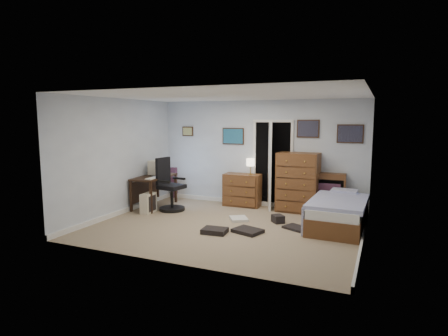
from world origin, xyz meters
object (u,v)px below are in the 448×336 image
at_px(low_dresser, 242,190).
at_px(bed, 338,212).
at_px(computer_desk, 151,183).
at_px(office_chair, 169,190).
at_px(tall_dresser, 298,182).

xyz_separation_m(low_dresser, bed, (2.31, -0.93, -0.09)).
xyz_separation_m(computer_desk, office_chair, (0.59, -0.13, -0.10)).
xyz_separation_m(office_chair, tall_dresser, (2.71, 1.02, 0.20)).
bearing_deg(office_chair, tall_dresser, 28.70).
height_order(computer_desk, tall_dresser, tall_dresser).
bearing_deg(low_dresser, office_chair, -145.07).
height_order(computer_desk, bed, computer_desk).
height_order(low_dresser, tall_dresser, tall_dresser).
bearing_deg(bed, computer_desk, -178.57).
distance_m(office_chair, tall_dresser, 2.90).
relative_size(tall_dresser, bed, 0.70).
xyz_separation_m(computer_desk, tall_dresser, (3.29, 0.89, 0.10)).
xyz_separation_m(office_chair, bed, (3.69, 0.12, -0.17)).
relative_size(computer_desk, low_dresser, 1.51).
xyz_separation_m(low_dresser, tall_dresser, (1.33, -0.02, 0.28)).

